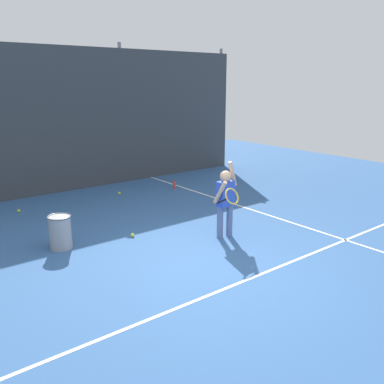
{
  "coord_description": "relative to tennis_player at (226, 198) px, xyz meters",
  "views": [
    {
      "loc": [
        -3.73,
        -4.49,
        2.68
      ],
      "look_at": [
        0.51,
        0.91,
        0.85
      ],
      "focal_mm": 38.81,
      "sensor_mm": 36.0,
      "label": 1
    }
  ],
  "objects": [
    {
      "name": "ground_plane",
      "position": [
        -1.01,
        -0.6,
        -0.73
      ],
      "size": [
        20.0,
        20.0,
        0.0
      ],
      "primitive_type": "plane",
      "color": "#335B93"
    },
    {
      "name": "court_line_baseline",
      "position": [
        -1.01,
        -1.41,
        -0.72
      ],
      "size": [
        9.0,
        0.05,
        0.0
      ],
      "primitive_type": "cube",
      "color": "white",
      "rests_on": "ground"
    },
    {
      "name": "court_line_sideline",
      "position": [
        1.56,
        0.4,
        -0.72
      ],
      "size": [
        0.05,
        9.0,
        0.0
      ],
      "primitive_type": "cube",
      "color": "white",
      "rests_on": "ground"
    },
    {
      "name": "back_fence_windscreen",
      "position": [
        -1.01,
        4.88,
        1.03
      ],
      "size": [
        10.87,
        0.08,
        3.51
      ],
      "primitive_type": "cube",
      "color": "#383D42",
      "rests_on": "ground"
    },
    {
      "name": "fence_post_2",
      "position": [
        0.76,
        4.94,
        1.1
      ],
      "size": [
        0.09,
        0.09,
        3.66
      ],
      "primitive_type": "cylinder",
      "color": "slate",
      "rests_on": "ground"
    },
    {
      "name": "fence_post_3",
      "position": [
        4.28,
        4.94,
        1.1
      ],
      "size": [
        0.09,
        0.09,
        3.66
      ],
      "primitive_type": "cylinder",
      "color": "slate",
      "rests_on": "ground"
    },
    {
      "name": "tennis_player",
      "position": [
        0.0,
        0.0,
        0.0
      ],
      "size": [
        0.69,
        0.61,
        1.35
      ],
      "rotation": [
        0.0,
        0.0,
        0.07
      ],
      "color": "slate",
      "rests_on": "ground"
    },
    {
      "name": "ball_hopper",
      "position": [
        -2.48,
        1.31,
        -0.44
      ],
      "size": [
        0.38,
        0.38,
        0.56
      ],
      "color": "gray",
      "rests_on": "ground"
    },
    {
      "name": "water_bottle",
      "position": [
        1.31,
        3.35,
        -0.62
      ],
      "size": [
        0.07,
        0.07,
        0.22
      ],
      "primitive_type": "cylinder",
      "color": "#D83F33",
      "rests_on": "ground"
    },
    {
      "name": "tennis_ball_0",
      "position": [
        -1.29,
        1.03,
        -0.69
      ],
      "size": [
        0.07,
        0.07,
        0.07
      ],
      "primitive_type": "sphere",
      "color": "#CCE033",
      "rests_on": "ground"
    },
    {
      "name": "tennis_ball_4",
      "position": [
        -2.45,
        3.77,
        -0.69
      ],
      "size": [
        0.07,
        0.07,
        0.07
      ],
      "primitive_type": "sphere",
      "color": "#CCE033",
      "rests_on": "ground"
    },
    {
      "name": "tennis_ball_5",
      "position": [
        -0.08,
        3.73,
        -0.69
      ],
      "size": [
        0.07,
        0.07,
        0.07
      ],
      "primitive_type": "sphere",
      "color": "#CCE033",
      "rests_on": "ground"
    }
  ]
}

